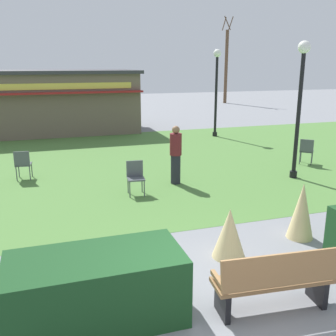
{
  "coord_description": "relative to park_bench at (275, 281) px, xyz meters",
  "views": [
    {
      "loc": [
        -2.08,
        -3.97,
        3.39
      ],
      "look_at": [
        0.32,
        3.49,
        1.28
      ],
      "focal_mm": 41.65,
      "sensor_mm": 36.0,
      "label": 1
    }
  ],
  "objects": [
    {
      "name": "hedge_left",
      "position": [
        -2.37,
        0.56,
        -0.0
      ],
      "size": [
        2.32,
        1.1,
        0.96
      ],
      "primitive_type": "cube",
      "color": "#19421E",
      "rests_on": "ground_plane"
    },
    {
      "name": "lamppost_far",
      "position": [
        4.92,
        12.76,
        2.05
      ],
      "size": [
        0.36,
        0.36,
        4.0
      ],
      "color": "black",
      "rests_on": "ground_plane"
    },
    {
      "name": "tree_right_bg",
      "position": [
        12.52,
        27.32,
        2.74
      ],
      "size": [
        0.91,
        0.96,
        7.17
      ],
      "color": "brown",
      "rests_on": "ground_plane"
    },
    {
      "name": "park_bench",
      "position": [
        0.0,
        0.0,
        0.0
      ],
      "size": [
        1.74,
        0.67,
        0.95
      ],
      "color": "olive",
      "rests_on": "ground_plane"
    },
    {
      "name": "ground_plane",
      "position": [
        -0.79,
        -0.14,
        -0.48
      ],
      "size": [
        80.0,
        80.0,
        0.0
      ],
      "primitive_type": "plane",
      "color": "slate"
    },
    {
      "name": "food_kiosk",
      "position": [
        -2.93,
        16.58,
        1.06
      ],
      "size": [
        9.63,
        4.67,
        3.06
      ],
      "color": "#6B5B4C",
      "rests_on": "ground_plane"
    },
    {
      "name": "cafe_chair_west",
      "position": [
        -3.55,
        7.9,
        0.05
      ],
      "size": [
        0.49,
        0.49,
        0.89
      ],
      "color": "#4C5156",
      "rests_on": "ground_plane"
    },
    {
      "name": "person_strolling",
      "position": [
        0.66,
        6.15,
        0.38
      ],
      "size": [
        0.34,
        0.34,
        1.69
      ],
      "rotation": [
        0.0,
        0.0,
        5.21
      ],
      "color": "#23232D",
      "rests_on": "ground_plane"
    },
    {
      "name": "cafe_chair_east",
      "position": [
        5.67,
        6.87,
        0.05
      ],
      "size": [
        0.62,
        0.62,
        0.89
      ],
      "color": "#4C5156",
      "rests_on": "ground_plane"
    },
    {
      "name": "lamppost_mid",
      "position": [
        4.29,
        5.62,
        2.05
      ],
      "size": [
        0.36,
        0.36,
        4.0
      ],
      "color": "black",
      "rests_on": "ground_plane"
    },
    {
      "name": "lawn_patch",
      "position": [
        -0.79,
        8.93,
        -0.48
      ],
      "size": [
        36.0,
        12.0,
        0.01
      ],
      "primitive_type": "cube",
      "color": "#4C7A38",
      "rests_on": "ground_plane"
    },
    {
      "name": "ornamental_grass_behind_right",
      "position": [
        0.13,
        1.65,
        -0.02
      ],
      "size": [
        0.6,
        0.6,
        0.92
      ],
      "primitive_type": "cone",
      "color": "#D1BC7F",
      "rests_on": "ground_plane"
    },
    {
      "name": "ornamental_grass_behind_left",
      "position": [
        1.85,
        1.94,
        0.09
      ],
      "size": [
        0.52,
        0.52,
        1.13
      ],
      "primitive_type": "cone",
      "color": "#D1BC7F",
      "rests_on": "ground_plane"
    },
    {
      "name": "cafe_chair_center",
      "position": [
        -0.66,
        5.59,
        0.05
      ],
      "size": [
        0.48,
        0.48,
        0.89
      ],
      "color": "#4C5156",
      "rests_on": "ground_plane"
    }
  ]
}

